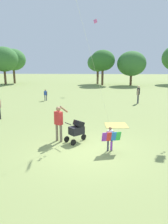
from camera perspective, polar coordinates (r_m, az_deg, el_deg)
ground_plane at (r=9.07m, az=0.98°, el=-10.18°), size 120.00×120.00×0.00m
treeline_distant at (r=35.80m, az=5.99°, el=13.77°), size 41.10×7.14×6.58m
child_with_butterfly_kite at (r=8.80m, az=7.10°, el=-6.67°), size 0.80×0.42×1.04m
person_adult_flyer at (r=9.78m, az=-6.84°, el=-2.31°), size 0.66×0.46×1.73m
stroller at (r=9.76m, az=-1.92°, el=-4.66°), size 1.01×0.94×1.03m
distant_kites_cluster at (r=30.25m, az=-15.37°, el=24.66°), size 13.77×10.95×11.03m
person_red_shirt at (r=20.68m, az=-10.32°, el=4.77°), size 0.35×0.18×1.08m
person_couple_left at (r=19.50m, az=14.42°, el=4.98°), size 0.32×0.49×1.61m
picnic_blanket at (r=12.56m, az=8.68°, el=-3.56°), size 1.34×1.21×0.02m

